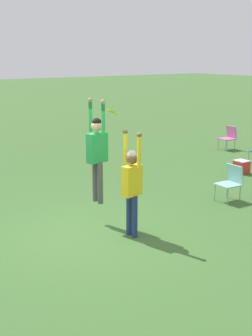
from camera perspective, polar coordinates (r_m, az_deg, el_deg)
The scene contains 7 objects.
ground_plane at distance 9.83m, azimuth -4.06°, elevation -7.93°, with size 120.00×120.00×0.00m, color #3D662D.
person_jumping at distance 9.90m, azimuth -3.54°, elevation 2.45°, with size 0.61×0.49×2.24m.
person_defending at distance 9.31m, azimuth 0.73°, elevation -1.61°, with size 0.57×0.45×2.18m.
frisbee at distance 9.42m, azimuth -1.63°, elevation 6.85°, with size 0.26×0.24×0.12m.
camping_chair_1 at distance 12.04m, azimuth 12.68°, elevation -1.45°, with size 0.53×0.57×0.92m.
camping_chair_4 at distance 18.59m, azimuth 12.42°, elevation 3.83°, with size 0.57×0.61×0.91m.
cooler_box at distance 15.01m, azimuth 13.89°, elevation 0.15°, with size 0.42×0.37×0.41m.
Camera 1 is at (7.86, -4.67, 3.62)m, focal length 50.00 mm.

